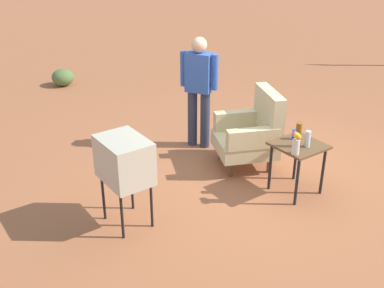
{
  "coord_description": "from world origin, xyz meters",
  "views": [
    {
      "loc": [
        4.03,
        -3.8,
        3.05
      ],
      "look_at": [
        -0.09,
        -0.92,
        0.65
      ],
      "focal_mm": 43.48,
      "sensor_mm": 36.0,
      "label": 1
    }
  ],
  "objects_px": {
    "armchair": "(252,132)",
    "side_table": "(298,151)",
    "person_standing": "(199,86)",
    "bottle_short_clear": "(308,139)",
    "soda_can_blue": "(295,134)",
    "bottle_tall_amber": "(298,135)",
    "flower_vase": "(296,142)",
    "tv_on_stand": "(125,161)"
  },
  "relations": [
    {
      "from": "armchair",
      "to": "side_table",
      "type": "bearing_deg",
      "value": -1.63
    },
    {
      "from": "person_standing",
      "to": "bottle_short_clear",
      "type": "distance_m",
      "value": 1.89
    },
    {
      "from": "soda_can_blue",
      "to": "person_standing",
      "type": "bearing_deg",
      "value": -170.59
    },
    {
      "from": "bottle_tall_amber",
      "to": "flower_vase",
      "type": "xyz_separation_m",
      "value": [
        0.12,
        -0.17,
        -0.0
      ]
    },
    {
      "from": "person_standing",
      "to": "bottle_short_clear",
      "type": "xyz_separation_m",
      "value": [
        1.87,
        0.23,
        -0.19
      ]
    },
    {
      "from": "bottle_tall_amber",
      "to": "flower_vase",
      "type": "relative_size",
      "value": 1.13
    },
    {
      "from": "soda_can_blue",
      "to": "flower_vase",
      "type": "xyz_separation_m",
      "value": [
        0.29,
        -0.3,
        0.09
      ]
    },
    {
      "from": "armchair",
      "to": "flower_vase",
      "type": "xyz_separation_m",
      "value": [
        1.01,
        -0.26,
        0.3
      ]
    },
    {
      "from": "tv_on_stand",
      "to": "soda_can_blue",
      "type": "distance_m",
      "value": 2.14
    },
    {
      "from": "person_standing",
      "to": "flower_vase",
      "type": "relative_size",
      "value": 6.19
    },
    {
      "from": "person_standing",
      "to": "flower_vase",
      "type": "bearing_deg",
      "value": -0.74
    },
    {
      "from": "armchair",
      "to": "soda_can_blue",
      "type": "height_order",
      "value": "armchair"
    },
    {
      "from": "armchair",
      "to": "person_standing",
      "type": "height_order",
      "value": "person_standing"
    },
    {
      "from": "side_table",
      "to": "flower_vase",
      "type": "distance_m",
      "value": 0.37
    },
    {
      "from": "side_table",
      "to": "person_standing",
      "type": "xyz_separation_m",
      "value": [
        -1.77,
        -0.21,
        0.38
      ]
    },
    {
      "from": "armchair",
      "to": "tv_on_stand",
      "type": "height_order",
      "value": "armchair"
    },
    {
      "from": "bottle_short_clear",
      "to": "tv_on_stand",
      "type": "bearing_deg",
      "value": -108.59
    },
    {
      "from": "armchair",
      "to": "bottle_tall_amber",
      "type": "xyz_separation_m",
      "value": [
        0.89,
        -0.09,
        0.3
      ]
    },
    {
      "from": "side_table",
      "to": "person_standing",
      "type": "distance_m",
      "value": 1.82
    },
    {
      "from": "armchair",
      "to": "side_table",
      "type": "relative_size",
      "value": 1.63
    },
    {
      "from": "tv_on_stand",
      "to": "bottle_short_clear",
      "type": "height_order",
      "value": "tv_on_stand"
    },
    {
      "from": "side_table",
      "to": "bottle_tall_amber",
      "type": "bearing_deg",
      "value": -64.75
    },
    {
      "from": "tv_on_stand",
      "to": "soda_can_blue",
      "type": "bearing_deg",
      "value": 77.79
    },
    {
      "from": "person_standing",
      "to": "soda_can_blue",
      "type": "bearing_deg",
      "value": 9.41
    },
    {
      "from": "armchair",
      "to": "tv_on_stand",
      "type": "relative_size",
      "value": 1.03
    },
    {
      "from": "tv_on_stand",
      "to": "person_standing",
      "type": "relative_size",
      "value": 0.63
    },
    {
      "from": "person_standing",
      "to": "soda_can_blue",
      "type": "distance_m",
      "value": 1.67
    },
    {
      "from": "tv_on_stand",
      "to": "person_standing",
      "type": "distance_m",
      "value": 2.17
    },
    {
      "from": "armchair",
      "to": "side_table",
      "type": "distance_m",
      "value": 0.86
    },
    {
      "from": "person_standing",
      "to": "soda_can_blue",
      "type": "xyz_separation_m",
      "value": [
        1.63,
        0.27,
        -0.22
      ]
    },
    {
      "from": "side_table",
      "to": "person_standing",
      "type": "relative_size",
      "value": 0.4
    },
    {
      "from": "tv_on_stand",
      "to": "bottle_short_clear",
      "type": "relative_size",
      "value": 5.15
    },
    {
      "from": "person_standing",
      "to": "bottle_short_clear",
      "type": "relative_size",
      "value": 8.2
    },
    {
      "from": "armchair",
      "to": "bottle_tall_amber",
      "type": "distance_m",
      "value": 0.94
    },
    {
      "from": "bottle_tall_amber",
      "to": "soda_can_blue",
      "type": "height_order",
      "value": "bottle_tall_amber"
    },
    {
      "from": "bottle_short_clear",
      "to": "armchair",
      "type": "bearing_deg",
      "value": -179.96
    },
    {
      "from": "side_table",
      "to": "soda_can_blue",
      "type": "bearing_deg",
      "value": 155.32
    },
    {
      "from": "armchair",
      "to": "soda_can_blue",
      "type": "bearing_deg",
      "value": 3.11
    },
    {
      "from": "bottle_short_clear",
      "to": "soda_can_blue",
      "type": "height_order",
      "value": "bottle_short_clear"
    },
    {
      "from": "tv_on_stand",
      "to": "bottle_tall_amber",
      "type": "xyz_separation_m",
      "value": [
        0.62,
        1.96,
        0.02
      ]
    },
    {
      "from": "bottle_short_clear",
      "to": "flower_vase",
      "type": "height_order",
      "value": "flower_vase"
    },
    {
      "from": "bottle_tall_amber",
      "to": "soda_can_blue",
      "type": "bearing_deg",
      "value": 142.47
    }
  ]
}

